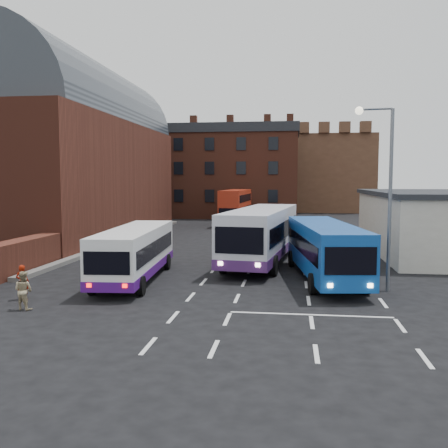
# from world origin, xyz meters

# --- Properties ---
(ground) EXTENTS (180.00, 180.00, 0.00)m
(ground) POSITION_xyz_m (0.00, 0.00, 0.00)
(ground) COLOR black
(railway_station) EXTENTS (12.00, 28.00, 16.00)m
(railway_station) POSITION_xyz_m (-15.50, 21.00, 7.64)
(railway_station) COLOR #602B1E
(railway_station) RESTS_ON ground
(forecourt_wall) EXTENTS (1.20, 10.00, 1.80)m
(forecourt_wall) POSITION_xyz_m (-10.20, 2.00, 0.90)
(forecourt_wall) COLOR #602B1E
(forecourt_wall) RESTS_ON ground
(brick_terrace) EXTENTS (22.00, 10.00, 11.00)m
(brick_terrace) POSITION_xyz_m (-6.00, 46.00, 5.50)
(brick_terrace) COLOR brown
(brick_terrace) RESTS_ON ground
(castle_keep) EXTENTS (22.00, 22.00, 12.00)m
(castle_keep) POSITION_xyz_m (6.00, 66.00, 6.00)
(castle_keep) COLOR brown
(castle_keep) RESTS_ON ground
(bus_white_outbound) EXTENTS (2.93, 9.69, 2.61)m
(bus_white_outbound) POSITION_xyz_m (-3.48, 2.44, 1.54)
(bus_white_outbound) COLOR white
(bus_white_outbound) RESTS_ON ground
(bus_white_inbound) EXTENTS (4.22, 12.31, 3.29)m
(bus_white_inbound) POSITION_xyz_m (2.50, 8.39, 1.94)
(bus_white_inbound) COLOR silver
(bus_white_inbound) RESTS_ON ground
(bus_blue) EXTENTS (3.68, 10.58, 2.83)m
(bus_blue) POSITION_xyz_m (5.94, 3.83, 1.67)
(bus_blue) COLOR #1149A1
(bus_blue) RESTS_ON ground
(bus_red_double) EXTENTS (2.84, 9.84, 3.90)m
(bus_red_double) POSITION_xyz_m (-1.90, 33.97, 2.07)
(bus_red_double) COLOR #A72713
(bus_red_double) RESTS_ON ground
(street_lamp) EXTENTS (1.68, 0.44, 8.26)m
(street_lamp) POSITION_xyz_m (8.31, 1.56, 4.98)
(street_lamp) COLOR slate
(street_lamp) RESTS_ON ground
(pedestrian_red) EXTENTS (0.57, 0.41, 1.48)m
(pedestrian_red) POSITION_xyz_m (-6.87, -2.21, 0.74)
(pedestrian_red) COLOR #921806
(pedestrian_red) RESTS_ON ground
(pedestrian_beige) EXTENTS (0.84, 0.71, 1.51)m
(pedestrian_beige) POSITION_xyz_m (-5.98, -3.71, 0.76)
(pedestrian_beige) COLOR tan
(pedestrian_beige) RESTS_ON ground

